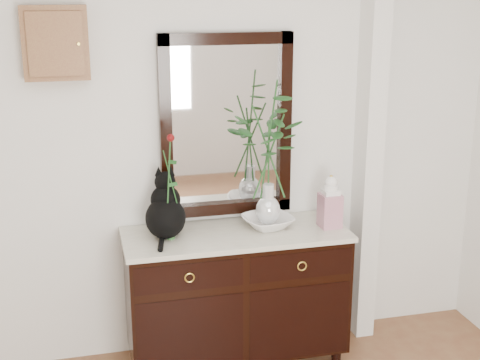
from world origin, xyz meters
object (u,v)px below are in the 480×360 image
object	(u,v)px
ginger_jar	(330,201)
lotus_bowl	(268,222)
sideboard	(236,290)
cat	(165,205)

from	to	relation	value
ginger_jar	lotus_bowl	bearing A→B (deg)	168.92
sideboard	cat	distance (m)	0.70
sideboard	ginger_jar	world-z (taller)	ginger_jar
lotus_bowl	sideboard	bearing A→B (deg)	-171.68
cat	ginger_jar	bearing A→B (deg)	5.91
ginger_jar	sideboard	bearing A→B (deg)	175.82
cat	lotus_bowl	bearing A→B (deg)	9.85
cat	ginger_jar	xyz separation A→B (m)	(0.98, -0.08, -0.03)
cat	sideboard	bearing A→B (deg)	5.32
ginger_jar	cat	bearing A→B (deg)	175.39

